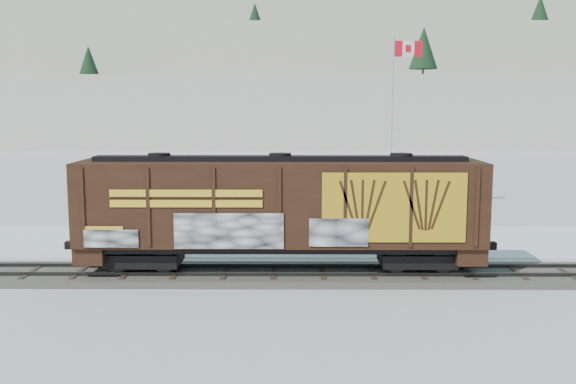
{
  "coord_description": "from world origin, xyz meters",
  "views": [
    {
      "loc": [
        -1.25,
        -25.82,
        7.06
      ],
      "look_at": [
        -1.44,
        3.0,
        3.19
      ],
      "focal_mm": 40.0,
      "sensor_mm": 36.0,
      "label": 1
    }
  ],
  "objects_px": {
    "flagpole": "(393,151)",
    "car_white": "(280,222)",
    "car_dark": "(341,234)",
    "hopper_railcar": "(280,207)",
    "car_silver": "(190,232)"
  },
  "relations": [
    {
      "from": "car_white",
      "to": "car_dark",
      "type": "relative_size",
      "value": 1.07
    },
    {
      "from": "flagpole",
      "to": "car_dark",
      "type": "height_order",
      "value": "flagpole"
    },
    {
      "from": "flagpole",
      "to": "car_dark",
      "type": "relative_size",
      "value": 2.6
    },
    {
      "from": "hopper_railcar",
      "to": "car_dark",
      "type": "distance_m",
      "value": 6.96
    },
    {
      "from": "flagpole",
      "to": "car_white",
      "type": "bearing_deg",
      "value": -135.52
    },
    {
      "from": "hopper_railcar",
      "to": "car_silver",
      "type": "xyz_separation_m",
      "value": [
        -4.73,
        6.25,
        -2.29
      ]
    },
    {
      "from": "car_silver",
      "to": "car_white",
      "type": "bearing_deg",
      "value": -51.42
    },
    {
      "from": "hopper_railcar",
      "to": "flagpole",
      "type": "bearing_deg",
      "value": 65.75
    },
    {
      "from": "flagpole",
      "to": "car_silver",
      "type": "bearing_deg",
      "value": -141.8
    },
    {
      "from": "hopper_railcar",
      "to": "car_silver",
      "type": "relative_size",
      "value": 4.14
    },
    {
      "from": "hopper_railcar",
      "to": "car_white",
      "type": "relative_size",
      "value": 3.49
    },
    {
      "from": "flagpole",
      "to": "car_silver",
      "type": "distance_m",
      "value": 15.27
    },
    {
      "from": "hopper_railcar",
      "to": "flagpole",
      "type": "relative_size",
      "value": 1.44
    },
    {
      "from": "hopper_railcar",
      "to": "car_dark",
      "type": "height_order",
      "value": "hopper_railcar"
    },
    {
      "from": "car_silver",
      "to": "car_dark",
      "type": "relative_size",
      "value": 0.9
    }
  ]
}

